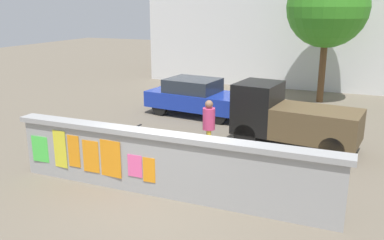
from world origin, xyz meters
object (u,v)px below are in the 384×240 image
(person_walking, at_px, (209,123))
(tree_roadside, at_px, (328,7))
(auto_rickshaw_truck, at_px, (289,117))
(bicycle_near, at_px, (203,167))
(car_parked, at_px, (196,96))
(motorcycle, at_px, (154,143))

(person_walking, bearing_deg, tree_roadside, 75.30)
(auto_rickshaw_truck, distance_m, bicycle_near, 3.66)
(car_parked, relative_size, motorcycle, 2.09)
(motorcycle, relative_size, tree_roadside, 0.33)
(motorcycle, bearing_deg, bicycle_near, -25.46)
(car_parked, distance_m, tree_roadside, 6.74)
(car_parked, height_order, tree_roadside, tree_roadside)
(bicycle_near, bearing_deg, motorcycle, 154.54)
(bicycle_near, relative_size, tree_roadside, 0.30)
(auto_rickshaw_truck, xyz_separation_m, motorcycle, (-3.18, -2.50, -0.44))
(auto_rickshaw_truck, bearing_deg, car_parked, 149.09)
(person_walking, height_order, tree_roadside, tree_roadside)
(car_parked, height_order, motorcycle, car_parked)
(car_parked, bearing_deg, motorcycle, -81.43)
(car_parked, bearing_deg, auto_rickshaw_truck, -30.91)
(tree_roadside, bearing_deg, bicycle_near, -99.86)
(motorcycle, height_order, bicycle_near, bicycle_near)
(car_parked, relative_size, person_walking, 2.45)
(auto_rickshaw_truck, distance_m, person_walking, 2.57)
(bicycle_near, height_order, tree_roadside, tree_roadside)
(auto_rickshaw_truck, relative_size, bicycle_near, 2.20)
(motorcycle, relative_size, person_walking, 1.17)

